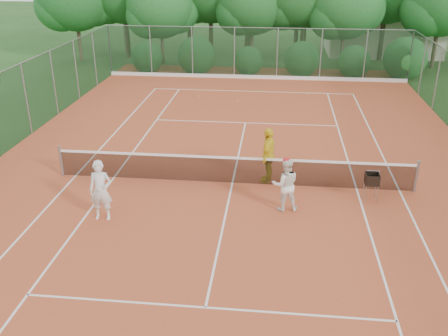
# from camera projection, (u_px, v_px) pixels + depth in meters

# --- Properties ---
(ground) EXTENTS (120.00, 120.00, 0.00)m
(ground) POSITION_uv_depth(u_px,v_px,m) (232.00, 184.00, 16.81)
(ground) COLOR #1F4619
(ground) RESTS_ON ground
(clay_court) EXTENTS (18.00, 36.00, 0.02)m
(clay_court) POSITION_uv_depth(u_px,v_px,m) (232.00, 183.00, 16.81)
(clay_court) COLOR #B64F2A
(clay_court) RESTS_ON ground
(club_building) EXTENTS (8.00, 5.00, 3.00)m
(club_building) POSITION_uv_depth(u_px,v_px,m) (382.00, 33.00, 37.15)
(club_building) COLOR beige
(club_building) RESTS_ON ground
(tennis_net) EXTENTS (11.97, 0.10, 1.10)m
(tennis_net) POSITION_uv_depth(u_px,v_px,m) (232.00, 169.00, 16.60)
(tennis_net) COLOR gray
(tennis_net) RESTS_ON clay_court
(player_white) EXTENTS (0.69, 0.47, 1.81)m
(player_white) POSITION_uv_depth(u_px,v_px,m) (101.00, 190.00, 14.26)
(player_white) COLOR silver
(player_white) RESTS_ON clay_court
(player_center_grp) EXTENTS (0.90, 0.75, 1.70)m
(player_center_grp) POSITION_uv_depth(u_px,v_px,m) (285.00, 184.00, 14.79)
(player_center_grp) COLOR white
(player_center_grp) RESTS_ON clay_court
(player_yellow) EXTENTS (0.71, 1.19, 1.90)m
(player_yellow) POSITION_uv_depth(u_px,v_px,m) (268.00, 155.00, 16.59)
(player_yellow) COLOR yellow
(player_yellow) RESTS_ON clay_court
(ball_hopper) EXTENTS (0.40, 0.40, 0.92)m
(ball_hopper) POSITION_uv_depth(u_px,v_px,m) (372.00, 180.00, 15.35)
(ball_hopper) COLOR gray
(ball_hopper) RESTS_ON clay_court
(stray_ball_a) EXTENTS (0.07, 0.07, 0.07)m
(stray_ball_a) POSITION_uv_depth(u_px,v_px,m) (199.00, 96.00, 26.59)
(stray_ball_a) COLOR #D5F037
(stray_ball_a) RESTS_ON clay_court
(stray_ball_b) EXTENTS (0.07, 0.07, 0.07)m
(stray_ball_b) POSITION_uv_depth(u_px,v_px,m) (308.00, 94.00, 27.04)
(stray_ball_b) COLOR gold
(stray_ball_b) RESTS_ON clay_court
(stray_ball_c) EXTENTS (0.07, 0.07, 0.07)m
(stray_ball_c) POSITION_uv_depth(u_px,v_px,m) (238.00, 101.00, 25.77)
(stray_ball_c) COLOR #CBE936
(stray_ball_c) RESTS_ON clay_court
(court_markings) EXTENTS (11.03, 23.83, 0.01)m
(court_markings) POSITION_uv_depth(u_px,v_px,m) (232.00, 183.00, 16.80)
(court_markings) COLOR white
(court_markings) RESTS_ON clay_court
(fence_back) EXTENTS (18.07, 0.07, 3.00)m
(fence_back) POSITION_uv_depth(u_px,v_px,m) (256.00, 53.00, 29.85)
(fence_back) COLOR #19381E
(fence_back) RESTS_ON clay_court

